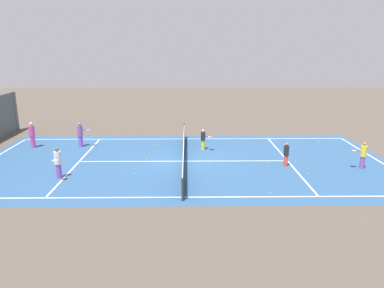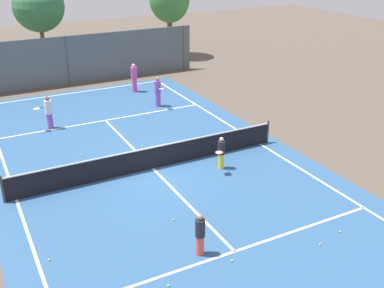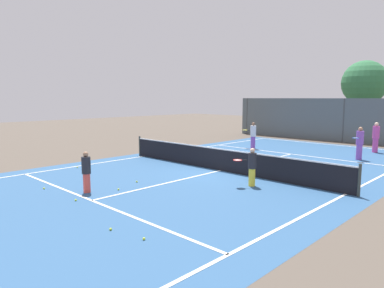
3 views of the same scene
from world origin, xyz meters
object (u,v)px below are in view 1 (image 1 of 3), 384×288
(player_4, at_px, (32,135))
(tennis_ball_6, at_px, (308,174))
(player_2, at_px, (58,162))
(tennis_ball_2, at_px, (295,162))
(tennis_ball_9, at_px, (136,174))
(player_1, at_px, (203,139))
(tennis_ball_12, at_px, (147,159))
(tennis_ball_1, at_px, (318,142))
(tennis_ball_11, at_px, (284,145))
(tennis_ball_10, at_px, (158,145))
(player_3, at_px, (363,155))
(tennis_ball_0, at_px, (250,165))
(tennis_ball_8, at_px, (180,146))
(player_5, at_px, (286,154))
(tennis_ball_7, at_px, (268,163))
(player_0, at_px, (80,134))
(tennis_ball_3, at_px, (270,194))
(tennis_ball_5, at_px, (178,150))
(tennis_ball_4, at_px, (291,149))

(player_4, relative_size, tennis_ball_6, 27.32)
(player_2, distance_m, tennis_ball_2, 13.68)
(tennis_ball_9, bearing_deg, tennis_ball_6, -91.02)
(player_1, xyz_separation_m, tennis_ball_12, (-2.08, 3.63, -0.70))
(tennis_ball_1, relative_size, tennis_ball_2, 1.00)
(player_4, xyz_separation_m, tennis_ball_11, (0.38, -17.64, -0.89))
(tennis_ball_1, distance_m, tennis_ball_10, 11.73)
(player_3, relative_size, tennis_ball_0, 23.56)
(tennis_ball_8, bearing_deg, tennis_ball_10, 72.92)
(player_2, distance_m, player_5, 12.78)
(tennis_ball_2, relative_size, tennis_ball_10, 1.00)
(tennis_ball_8, relative_size, tennis_ball_12, 1.00)
(tennis_ball_12, bearing_deg, player_4, 71.16)
(player_1, xyz_separation_m, tennis_ball_7, (-3.01, -3.78, -0.70))
(tennis_ball_7, bearing_deg, tennis_ball_8, 54.86)
(tennis_ball_11, bearing_deg, tennis_ball_6, 177.36)
(player_0, height_order, tennis_ball_3, player_0)
(tennis_ball_11, bearing_deg, player_5, 166.06)
(tennis_ball_5, xyz_separation_m, tennis_ball_7, (-2.74, -5.50, 0.00))
(tennis_ball_10, relative_size, tennis_ball_12, 1.00)
(tennis_ball_11, bearing_deg, tennis_ball_1, -73.96)
(tennis_ball_4, distance_m, tennis_ball_9, 11.13)
(player_1, xyz_separation_m, tennis_ball_1, (1.86, -8.53, -0.70))
(tennis_ball_4, bearing_deg, player_2, 111.14)
(player_3, bearing_deg, tennis_ball_12, 81.27)
(player_1, distance_m, tennis_ball_5, 1.88)
(player_0, xyz_separation_m, tennis_ball_5, (-1.17, -6.81, -0.86))
(player_5, relative_size, tennis_ball_2, 21.61)
(player_2, xyz_separation_m, tennis_ball_4, (5.42, -14.01, -0.84))
(player_5, bearing_deg, player_0, 71.40)
(tennis_ball_10, bearing_deg, tennis_ball_0, -129.00)
(tennis_ball_3, bearing_deg, player_5, -23.53)
(tennis_ball_7, xyz_separation_m, tennis_ball_8, (3.76, 5.35, 0.00))
(player_2, xyz_separation_m, tennis_ball_9, (0.52, -4.02, -0.84))
(player_1, height_order, tennis_ball_10, player_1)
(player_3, height_order, player_5, player_3)
(tennis_ball_4, bearing_deg, player_5, 159.20)
(player_2, height_order, tennis_ball_7, player_2)
(player_0, height_order, tennis_ball_6, player_0)
(tennis_ball_1, height_order, tennis_ball_9, same)
(player_0, relative_size, tennis_ball_4, 26.27)
(player_0, height_order, player_3, player_0)
(player_1, height_order, tennis_ball_9, player_1)
(tennis_ball_2, xyz_separation_m, tennis_ball_10, (4.13, 8.65, 0.00))
(tennis_ball_0, height_order, tennis_ball_4, same)
(tennis_ball_9, bearing_deg, tennis_ball_0, -78.03)
(tennis_ball_7, relative_size, tennis_ball_8, 1.00)
(tennis_ball_0, distance_m, tennis_ball_10, 7.49)
(player_3, relative_size, player_4, 0.86)
(tennis_ball_6, distance_m, tennis_ball_9, 9.50)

